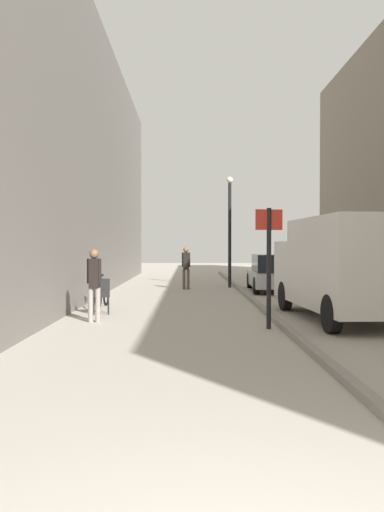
% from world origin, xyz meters
% --- Properties ---
extents(ground_plane, '(80.00, 80.00, 0.00)m').
position_xyz_m(ground_plane, '(0.00, 12.00, 0.00)').
color(ground_plane, '#A8A093').
extents(building_facade_left, '(2.94, 40.00, 9.87)m').
position_xyz_m(building_facade_left, '(-5.07, 12.00, 4.94)').
color(building_facade_left, slate).
rests_on(building_facade_left, ground_plane).
extents(kerb_strip, '(0.16, 40.00, 0.12)m').
position_xyz_m(kerb_strip, '(1.58, 12.00, 0.06)').
color(kerb_strip, gray).
rests_on(kerb_strip, ground_plane).
extents(pedestrian_main_foreground, '(0.35, 0.23, 1.74)m').
position_xyz_m(pedestrian_main_foreground, '(-0.58, 19.01, 1.01)').
color(pedestrian_main_foreground, brown).
rests_on(pedestrian_main_foreground, ground_plane).
extents(pedestrian_mid_block, '(0.34, 0.22, 1.71)m').
position_xyz_m(pedestrian_mid_block, '(-2.68, 9.81, 0.99)').
color(pedestrian_mid_block, gray).
rests_on(pedestrian_mid_block, ground_plane).
extents(delivery_van, '(2.44, 5.55, 2.44)m').
position_xyz_m(delivery_van, '(3.28, 10.14, 1.31)').
color(delivery_van, silver).
rests_on(delivery_van, ground_plane).
extents(parked_car, '(1.95, 4.25, 1.45)m').
position_xyz_m(parked_car, '(2.90, 18.22, 0.71)').
color(parked_car, '#B7B7BC').
rests_on(parked_car, ground_plane).
extents(street_sign_post, '(0.60, 0.14, 2.60)m').
position_xyz_m(street_sign_post, '(1.26, 8.82, 1.55)').
color(street_sign_post, black).
rests_on(street_sign_post, ground_plane).
extents(lamp_post, '(0.28, 0.28, 4.76)m').
position_xyz_m(lamp_post, '(1.30, 19.99, 2.72)').
color(lamp_post, black).
rests_on(lamp_post, ground_plane).
extents(bicycle_leaning, '(0.15, 1.77, 0.98)m').
position_xyz_m(bicycle_leaning, '(-2.96, 12.67, 0.38)').
color(bicycle_leaning, black).
rests_on(bicycle_leaning, ground_plane).
extents(cafe_chair_near_window, '(0.51, 0.51, 0.94)m').
position_xyz_m(cafe_chair_near_window, '(-2.75, 11.21, 0.55)').
color(cafe_chair_near_window, black).
rests_on(cafe_chair_near_window, ground_plane).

